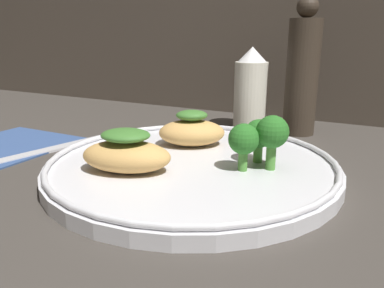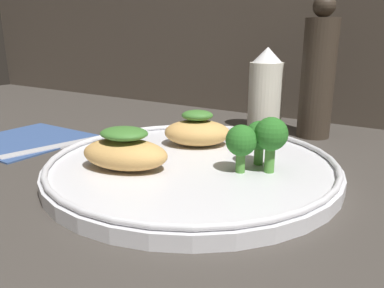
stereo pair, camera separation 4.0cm
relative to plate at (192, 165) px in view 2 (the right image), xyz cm
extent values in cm
cube|color=#3D3833|center=(0.00, 0.00, -1.49)|extent=(180.00, 180.00, 1.00)
cylinder|color=silver|center=(0.00, 0.00, -0.29)|extent=(31.30, 31.30, 1.40)
torus|color=silver|center=(0.00, 0.00, 0.71)|extent=(30.70, 30.70, 0.60)
ellipsoid|color=tan|center=(-4.46, -5.60, 1.97)|extent=(10.20, 7.64, 3.13)
ellipsoid|color=#3D752D|center=(-4.46, -5.60, 4.15)|extent=(5.91, 5.24, 1.23)
ellipsoid|color=tan|center=(-3.05, 5.76, 1.98)|extent=(9.91, 8.93, 3.14)
ellipsoid|color=#3D752D|center=(-3.05, 5.76, 4.18)|extent=(4.89, 4.57, 1.27)
cylinder|color=#4C8E38|center=(8.18, 1.63, 1.81)|extent=(1.00, 1.00, 2.80)
sphere|color=#286B23|center=(8.18, 1.63, 4.36)|extent=(3.31, 3.31, 3.31)
cylinder|color=#4C8E38|center=(6.32, 3.23, 1.46)|extent=(0.98, 0.98, 2.10)
sphere|color=#286B23|center=(6.32, 3.23, 3.58)|extent=(3.07, 3.07, 3.07)
cylinder|color=#4C8E38|center=(5.79, 0.24, 1.51)|extent=(0.94, 0.94, 2.21)
sphere|color=#286B23|center=(5.79, 0.24, 3.71)|extent=(3.11, 3.11, 3.11)
cylinder|color=silver|center=(-1.54, 23.19, 4.30)|extent=(5.34, 5.34, 10.58)
cone|color=white|center=(-1.54, 23.19, 10.75)|extent=(4.54, 4.54, 2.33)
cylinder|color=#382D23|center=(6.29, 23.19, 7.47)|extent=(4.75, 4.75, 16.92)
sphere|color=#382D23|center=(6.29, 23.19, 17.47)|extent=(3.09, 3.09, 3.09)
cube|color=silver|center=(-20.14, 0.20, -0.69)|extent=(5.93, 18.53, 0.60)
cube|color=#334C7F|center=(-27.21, -2.03, -0.79)|extent=(15.03, 15.03, 0.40)
camera|label=1|loc=(17.84, -34.03, 13.60)|focal=35.00mm
camera|label=2|loc=(21.27, -31.99, 13.60)|focal=35.00mm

